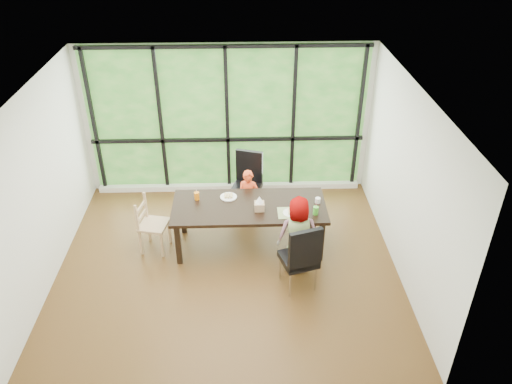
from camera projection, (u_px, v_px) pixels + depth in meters
ground at (228, 263)px, 7.52m from camera, size 5.00×5.00×0.00m
back_wall at (227, 120)px, 8.71m from camera, size 5.00×0.00×5.00m
foliage_backdrop at (227, 121)px, 8.69m from camera, size 4.80×0.02×2.65m
window_mullions at (227, 121)px, 8.66m from camera, size 4.80×0.06×2.65m
window_sill at (229, 187)px, 9.31m from camera, size 4.80×0.12×0.10m
dining_table at (249, 226)px, 7.70m from camera, size 2.32×0.99×0.75m
chair_window_leather at (246, 184)px, 8.43m from camera, size 0.57×0.57×1.08m
chair_interior_leather at (299, 255)px, 6.84m from camera, size 0.57×0.57×1.08m
chair_end_beech at (154, 225)px, 7.59m from camera, size 0.48×0.49×0.90m
child_toddler at (248, 198)px, 8.13m from camera, size 0.41×0.31×1.00m
child_older at (298, 235)px, 7.14m from camera, size 0.60×0.41×1.20m
placemat at (292, 213)px, 7.33m from camera, size 0.42×0.30×0.01m
plate_far at (228, 197)px, 7.69m from camera, size 0.26×0.26×0.02m
plate_near at (291, 213)px, 7.32m from camera, size 0.23×0.23×0.01m
orange_cup at (197, 196)px, 7.62m from camera, size 0.08×0.08×0.12m
green_cup at (316, 211)px, 7.27m from camera, size 0.08×0.08×0.13m
white_mug at (318, 200)px, 7.55m from camera, size 0.08×0.08×0.08m
tissue_box at (259, 206)px, 7.37m from camera, size 0.15×0.15×0.12m
crepe_rolls_far at (228, 195)px, 7.68m from camera, size 0.15×0.12×0.04m
crepe_rolls_near at (291, 212)px, 7.31m from camera, size 0.10×0.12×0.04m
straw_white at (196, 190)px, 7.56m from camera, size 0.01×0.04×0.20m
straw_pink at (316, 205)px, 7.22m from camera, size 0.01×0.04×0.20m
tissue at (259, 200)px, 7.31m from camera, size 0.12×0.12×0.11m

